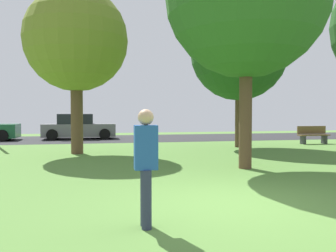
{
  "coord_description": "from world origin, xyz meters",
  "views": [
    {
      "loc": [
        -2.44,
        -5.98,
        1.62
      ],
      "look_at": [
        0.0,
        5.62,
        1.16
      ],
      "focal_mm": 38.52,
      "sensor_mm": 36.0,
      "label": 1
    }
  ],
  "objects_px": {
    "park_bench": "(313,135)",
    "oak_tree_center": "(239,52)",
    "parked_car_grey": "(78,128)",
    "oak_tree_right": "(76,40)",
    "person_catcher": "(146,163)"
  },
  "relations": [
    {
      "from": "oak_tree_right",
      "to": "parked_car_grey",
      "type": "height_order",
      "value": "oak_tree_right"
    },
    {
      "from": "person_catcher",
      "to": "parked_car_grey",
      "type": "bearing_deg",
      "value": 96.95
    },
    {
      "from": "oak_tree_right",
      "to": "oak_tree_center",
      "type": "bearing_deg",
      "value": 8.97
    },
    {
      "from": "oak_tree_right",
      "to": "oak_tree_center",
      "type": "height_order",
      "value": "oak_tree_center"
    },
    {
      "from": "person_catcher",
      "to": "parked_car_grey",
      "type": "height_order",
      "value": "person_catcher"
    },
    {
      "from": "oak_tree_right",
      "to": "parked_car_grey",
      "type": "relative_size",
      "value": 1.51
    },
    {
      "from": "oak_tree_center",
      "to": "parked_car_grey",
      "type": "distance_m",
      "value": 10.67
    },
    {
      "from": "parked_car_grey",
      "to": "park_bench",
      "type": "bearing_deg",
      "value": -26.67
    },
    {
      "from": "park_bench",
      "to": "oak_tree_right",
      "type": "bearing_deg",
      "value": 9.7
    },
    {
      "from": "oak_tree_right",
      "to": "person_catcher",
      "type": "bearing_deg",
      "value": -82.07
    },
    {
      "from": "parked_car_grey",
      "to": "park_bench",
      "type": "xyz_separation_m",
      "value": [
        11.81,
        -5.93,
        -0.22
      ]
    },
    {
      "from": "park_bench",
      "to": "oak_tree_center",
      "type": "bearing_deg",
      "value": 10.87
    },
    {
      "from": "oak_tree_right",
      "to": "parked_car_grey",
      "type": "bearing_deg",
      "value": 91.74
    },
    {
      "from": "oak_tree_right",
      "to": "person_catcher",
      "type": "relative_size",
      "value": 3.86
    },
    {
      "from": "oak_tree_center",
      "to": "person_catcher",
      "type": "distance_m",
      "value": 12.54
    }
  ]
}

